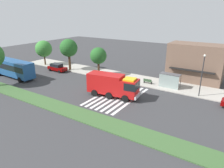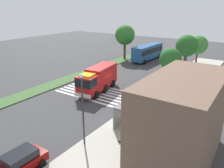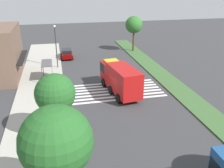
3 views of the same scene
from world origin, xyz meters
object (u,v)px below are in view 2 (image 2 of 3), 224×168
street_lamp (83,105)px  transit_bus (148,51)px  fire_truck (97,79)px  median_tree_far_west (125,35)px  bus_stop_shelter (125,109)px  sidewalk_tree_far_west (198,45)px  sidewalk_tree_west (187,46)px  parked_car_mid (19,163)px  bench_near_shelter (141,106)px  parked_car_west (176,65)px  sidewalk_tree_center (170,59)px

street_lamp → transit_bus: bearing=-163.8°
fire_truck → median_tree_far_west: median_tree_far_west is taller
bus_stop_shelter → sidewalk_tree_far_west: (-31.65, -0.74, 2.27)m
sidewalk_tree_west → median_tree_far_west: size_ratio=0.90×
parked_car_mid → bench_near_shelter: 15.07m
sidewalk_tree_west → parked_car_west: bearing=-130.0°
fire_truck → transit_bus: (-22.54, -2.60, 0.11)m
transit_bus → median_tree_far_west: (1.95, -5.03, 3.53)m
street_lamp → parked_car_west: bearing=-176.6°
sidewalk_tree_far_west → sidewalk_tree_west: 8.60m
bus_stop_shelter → parked_car_west: bearing=-173.3°
fire_truck → sidewalk_tree_far_west: 26.69m
parked_car_west → transit_bus: size_ratio=0.43×
bus_stop_shelter → sidewalk_tree_west: (-23.11, -0.74, 3.23)m
fire_truck → bus_stop_shelter: 10.47m
fire_truck → sidewalk_tree_west: size_ratio=1.23×
parked_car_west → bench_near_shelter: parked_car_west is taller
parked_car_west → median_tree_far_west: median_tree_far_west is taller
fire_truck → parked_car_west: 19.59m
fire_truck → street_lamp: size_ratio=1.29×
bench_near_shelter → street_lamp: size_ratio=0.24×
street_lamp → sidewalk_tree_center: 20.14m
parked_car_mid → bench_near_shelter: size_ratio=2.75×
sidewalk_tree_far_west → transit_bus: bearing=-74.2°
transit_bus → sidewalk_tree_west: 12.12m
bus_stop_shelter → sidewalk_tree_west: bearing=-178.2°
sidewalk_tree_far_west → median_tree_far_west: bearing=-72.4°
transit_bus → bench_near_shelter: (24.73, 11.01, -1.52)m
fire_truck → sidewalk_tree_west: bearing=147.7°
bus_stop_shelter → bench_near_shelter: size_ratio=2.19×
parked_car_mid → sidewalk_tree_far_west: (-42.44, 2.20, 3.29)m
street_lamp → median_tree_far_west: median_tree_far_west is taller
parked_car_west → parked_car_mid: bearing=0.0°
fire_truck → parked_car_mid: 17.89m
median_tree_far_west → sidewalk_tree_far_west: bearing=107.6°
fire_truck → parked_car_mid: bearing=10.1°
bench_near_shelter → sidewalk_tree_center: sidewalk_tree_center is taller
parked_car_mid → sidewalk_tree_far_west: sidewalk_tree_far_west is taller
transit_bus → sidewalk_tree_west: sidewalk_tree_west is taller
sidewalk_tree_far_west → sidewalk_tree_center: (16.81, -0.00, 0.13)m
bus_stop_shelter → street_lamp: street_lamp is taller
sidewalk_tree_center → transit_bus: bearing=-143.4°
sidewalk_tree_center → median_tree_far_west: median_tree_far_west is taller
parked_car_west → sidewalk_tree_far_west: size_ratio=0.77×
bus_stop_shelter → sidewalk_tree_center: 15.05m
transit_bus → median_tree_far_west: median_tree_far_west is taller
fire_truck → sidewalk_tree_center: bearing=130.5°
parked_car_west → street_lamp: (30.25, 1.80, 3.18)m
median_tree_far_west → sidewalk_tree_center: bearing=52.1°
fire_truck → sidewalk_tree_center: size_ratio=1.46×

